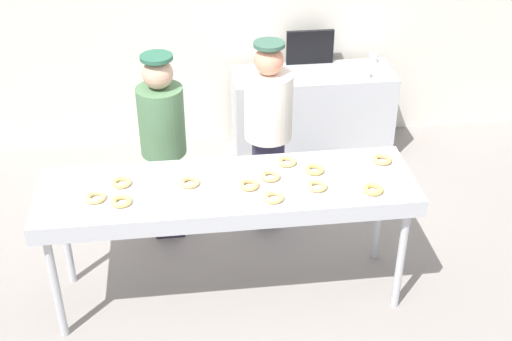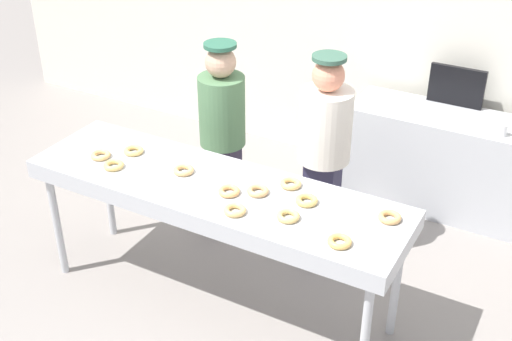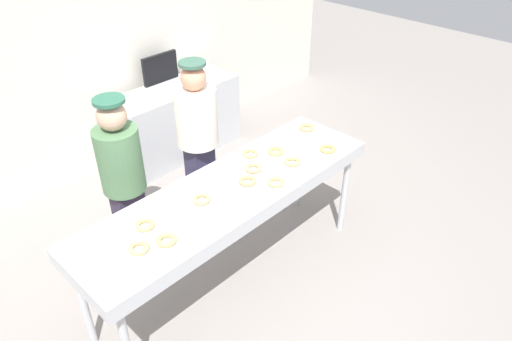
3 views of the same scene
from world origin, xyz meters
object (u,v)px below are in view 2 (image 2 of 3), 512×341
at_px(glazed_donut_0, 291,184).
at_px(glazed_donut_11, 114,165).
at_px(glazed_donut_5, 184,170).
at_px(worker_assistant, 324,146).
at_px(glazed_donut_4, 101,155).
at_px(glazed_donut_9, 134,151).
at_px(glazed_donut_6, 235,210).
at_px(glazed_donut_7, 229,191).
at_px(prep_counter, 439,161).
at_px(glazed_donut_2, 390,217).
at_px(worker_baker, 222,128).
at_px(glazed_donut_1, 339,241).
at_px(fryer_conveyor, 214,194).
at_px(glazed_donut_10, 307,200).
at_px(paper_cup_1, 502,130).
at_px(glazed_donut_3, 258,191).
at_px(glazed_donut_8, 288,216).
at_px(menu_display, 457,86).

height_order(glazed_donut_0, glazed_donut_11, same).
relative_size(glazed_donut_5, worker_assistant, 0.08).
bearing_deg(glazed_donut_4, glazed_donut_9, 45.26).
distance_m(glazed_donut_6, glazed_donut_7, 0.22).
xyz_separation_m(glazed_donut_4, prep_counter, (1.86, 2.06, -0.56)).
distance_m(glazed_donut_2, glazed_donut_4, 2.01).
bearing_deg(worker_baker, glazed_donut_0, 153.96).
bearing_deg(glazed_donut_6, glazed_donut_9, 163.10).
bearing_deg(glazed_donut_5, glazed_donut_1, -11.03).
xyz_separation_m(fryer_conveyor, worker_assistant, (0.40, 0.86, 0.06)).
bearing_deg(glazed_donut_1, glazed_donut_10, 139.07).
height_order(glazed_donut_2, paper_cup_1, glazed_donut_2).
relative_size(glazed_donut_3, glazed_donut_9, 1.00).
bearing_deg(glazed_donut_9, fryer_conveyor, -6.97).
xyz_separation_m(glazed_donut_0, worker_baker, (-0.87, 0.59, -0.08)).
xyz_separation_m(glazed_donut_3, worker_baker, (-0.73, 0.77, -0.08)).
relative_size(glazed_donut_1, worker_assistant, 0.08).
relative_size(glazed_donut_7, glazed_donut_8, 1.00).
distance_m(glazed_donut_2, menu_display, 2.06).
xyz_separation_m(worker_assistant, paper_cup_1, (1.06, 0.97, -0.05)).
xyz_separation_m(fryer_conveyor, glazed_donut_0, (0.44, 0.22, 0.09)).
bearing_deg(glazed_donut_0, glazed_donut_1, -39.56).
distance_m(glazed_donut_2, glazed_donut_7, 1.00).
relative_size(glazed_donut_6, prep_counter, 0.09).
relative_size(glazed_donut_4, worker_baker, 0.09).
bearing_deg(glazed_donut_1, glazed_donut_8, 166.65).
xyz_separation_m(worker_baker, prep_counter, (1.42, 1.18, -0.48)).
height_order(glazed_donut_5, glazed_donut_7, same).
distance_m(glazed_donut_7, worker_assistant, 0.94).
xyz_separation_m(glazed_donut_4, glazed_donut_11, (0.17, -0.07, 0.00)).
xyz_separation_m(glazed_donut_4, worker_baker, (0.44, 0.89, -0.08)).
bearing_deg(glazed_donut_5, worker_assistant, 51.59).
distance_m(glazed_donut_6, worker_baker, 1.26).
relative_size(glazed_donut_11, prep_counter, 0.09).
relative_size(glazed_donut_2, paper_cup_1, 1.46).
relative_size(glazed_donut_0, glazed_donut_1, 1.00).
xyz_separation_m(glazed_donut_1, menu_display, (0.04, 2.42, 0.04)).
xyz_separation_m(glazed_donut_5, glazed_donut_9, (-0.46, 0.06, 0.00)).
height_order(glazed_donut_3, glazed_donut_4, same).
height_order(glazed_donut_5, glazed_donut_11, same).
relative_size(worker_baker, paper_cup_1, 16.81).
height_order(glazed_donut_0, glazed_donut_5, same).
bearing_deg(glazed_donut_8, glazed_donut_4, 178.26).
height_order(glazed_donut_0, glazed_donut_8, same).
distance_m(fryer_conveyor, prep_counter, 2.27).
distance_m(fryer_conveyor, menu_display, 2.43).
distance_m(glazed_donut_6, prep_counter, 2.38).
bearing_deg(glazed_donut_11, worker_assistant, 42.12).
xyz_separation_m(glazed_donut_0, glazed_donut_6, (-0.16, -0.44, 0.00)).
xyz_separation_m(glazed_donut_7, glazed_donut_10, (0.47, 0.14, 0.00)).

